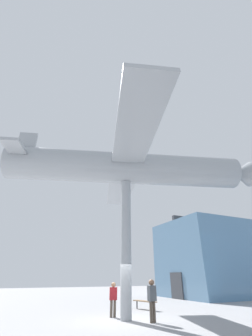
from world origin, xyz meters
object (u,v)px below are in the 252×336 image
Objects in this scene: suspended_airplane at (131,168)px; plaza_bench at (145,302)px; support_pylon_central at (126,243)px; visitor_second at (113,297)px; visitor_person at (152,297)px.

plaza_bench is (-3.19, 2.47, -7.76)m from suspended_airplane.
support_pylon_central reaches higher than visitor_second.
visitor_second is (-1.22, -0.52, -7.27)m from suspended_airplane.
support_pylon_central is at bearing -58.14° from visitor_person.
visitor_second is (-2.19, -1.12, -0.11)m from visitor_person.
visitor_second is at bearing -70.98° from visitor_person.
visitor_person is at bearing -24.17° from plaza_bench.
visitor_person is 1.10× the size of visitor_second.
suspended_airplane is 8.78× the size of visitor_person.
suspended_airplane reaches higher than visitor_person.
support_pylon_central is at bearing -90.00° from suspended_airplane.
support_pylon_central reaches higher than plaza_bench.
support_pylon_central is 4.61m from suspended_airplane.
support_pylon_central is 3.77× the size of plaza_bench.
suspended_airplane is 8.75m from plaza_bench.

